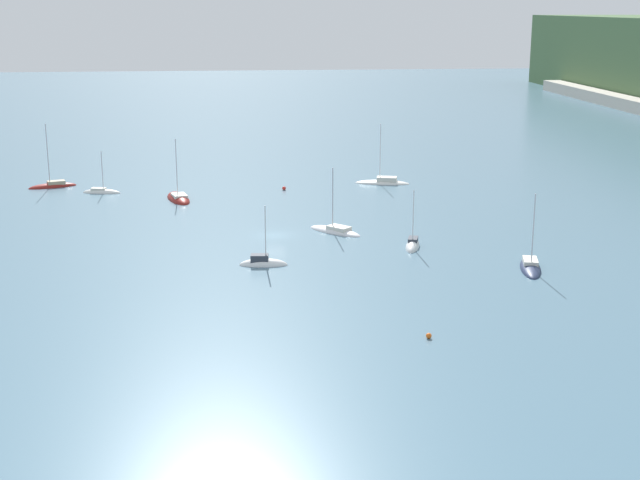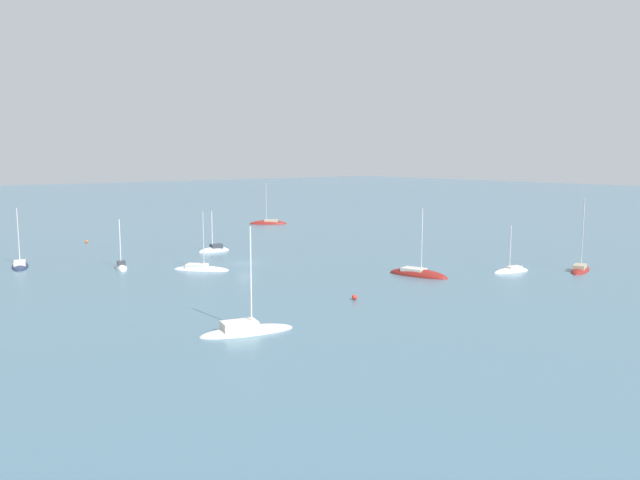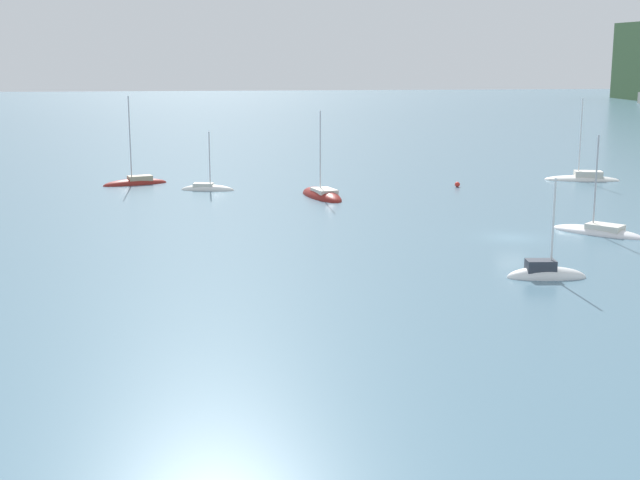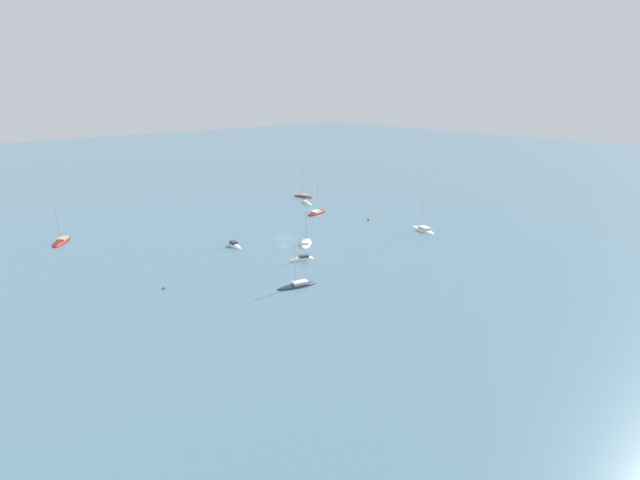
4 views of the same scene
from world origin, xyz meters
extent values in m
plane|color=slate|center=(0.00, 0.00, 0.00)|extent=(600.00, 600.00, 0.00)
ellipsoid|color=maroon|center=(-23.26, -13.35, 0.00)|extent=(9.13, 5.07, 1.93)
cube|color=silver|center=(-22.59, -13.16, 0.76)|extent=(3.55, 2.76, 0.47)
cylinder|color=silver|center=(-23.68, -13.46, 4.87)|extent=(0.14, 0.14, 8.68)
ellipsoid|color=#232D4C|center=(18.10, 27.69, 0.00)|extent=(8.65, 4.23, 1.28)
cube|color=silver|center=(17.45, 27.86, 0.66)|extent=(3.30, 2.26, 0.62)
cylinder|color=silver|center=(18.51, 27.59, 4.52)|extent=(0.14, 0.14, 8.34)
ellipsoid|color=white|center=(13.47, -2.06, 0.00)|extent=(2.35, 5.66, 1.58)
cube|color=#333842|center=(13.43, -2.50, 0.85)|extent=(1.46, 2.10, 0.83)
cylinder|color=silver|center=(13.50, -1.79, 3.69)|extent=(0.14, 0.14, 6.51)
ellipsoid|color=silver|center=(-0.94, 7.92, 0.00)|extent=(7.75, 7.51, 1.19)
cube|color=silver|center=(-0.46, 8.37, 0.60)|extent=(3.39, 3.34, 0.54)
cylinder|color=#B2B2B7|center=(-1.24, 7.64, 4.38)|extent=(0.14, 0.14, 8.10)
ellipsoid|color=maroon|center=(44.03, -33.58, 0.00)|extent=(7.48, 8.73, 1.88)
cube|color=tan|center=(43.60, -34.16, 0.81)|extent=(3.41, 3.68, 0.59)
cylinder|color=#B2B2B7|center=(44.30, -33.23, 5.20)|extent=(0.14, 0.14, 9.37)
ellipsoid|color=white|center=(-29.56, -25.61, 0.00)|extent=(2.96, 6.32, 1.30)
cube|color=silver|center=(-29.66, -26.09, 0.58)|extent=(1.63, 2.40, 0.45)
cylinder|color=silver|center=(-29.49, -25.31, 3.49)|extent=(0.14, 0.14, 6.27)
ellipsoid|color=white|center=(-32.40, 19.73, 0.00)|extent=(4.93, 9.40, 1.19)
cube|color=silver|center=(-32.23, 20.42, 0.74)|extent=(2.70, 3.62, 0.82)
cylinder|color=silver|center=(-32.51, 19.29, 5.11)|extent=(0.14, 0.14, 9.57)
ellipsoid|color=white|center=(7.52, 16.45, 0.00)|extent=(6.07, 3.21, 1.74)
cube|color=#333842|center=(7.07, 16.58, 0.78)|extent=(2.34, 1.68, 0.60)
cylinder|color=silver|center=(7.80, 16.36, 3.82)|extent=(0.14, 0.14, 6.67)
ellipsoid|color=maroon|center=(-35.15, -34.16, 0.00)|extent=(4.71, 7.93, 1.37)
cube|color=tan|center=(-35.36, -33.59, 0.69)|extent=(2.39, 3.11, 0.63)
cylinder|color=#B2B2B7|center=(-35.02, -34.52, 5.36)|extent=(0.14, 0.14, 9.96)
sphere|color=red|center=(-28.71, 3.13, 0.30)|extent=(0.61, 0.61, 0.61)
sphere|color=orange|center=(38.06, 11.50, 0.26)|extent=(0.51, 0.51, 0.51)
camera|label=1|loc=(110.78, -6.00, 28.65)|focal=50.00mm
camera|label=2|loc=(-80.62, 49.30, 16.24)|focal=35.00mm
camera|label=3|loc=(70.92, -24.57, 15.24)|focal=50.00mm
camera|label=4|loc=(74.89, 98.12, 37.65)|focal=28.00mm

